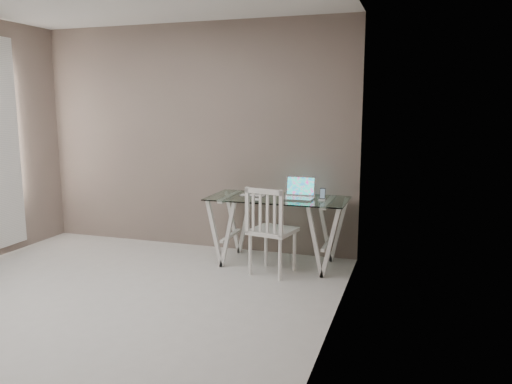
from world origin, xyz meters
TOP-DOWN VIEW (x-y plane):
  - room at (-0.06, 0.02)m, footprint 4.50×4.52m
  - desk at (1.18, 1.82)m, footprint 1.50×0.70m
  - chair at (1.19, 1.44)m, footprint 0.50×0.50m
  - laptop at (1.40, 1.86)m, footprint 0.33×0.27m
  - keyboard at (0.88, 1.85)m, footprint 0.28×0.12m
  - mouse at (1.02, 1.56)m, footprint 0.10×0.06m
  - phone_dock at (1.66, 1.82)m, footprint 0.07×0.07m

SIDE VIEW (x-z plane):
  - desk at x=1.18m, z-range 0.01..0.76m
  - chair at x=1.19m, z-range 0.05..0.97m
  - keyboard at x=0.88m, z-range 0.75..0.75m
  - mouse at x=1.02m, z-range 0.75..0.78m
  - phone_dock at x=1.66m, z-range 0.72..0.85m
  - laptop at x=1.40m, z-range 0.69..0.92m
  - room at x=-0.06m, z-range 0.36..3.07m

